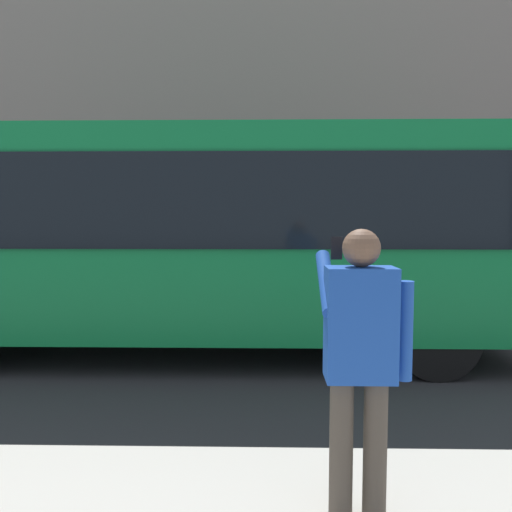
# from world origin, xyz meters

# --- Properties ---
(ground_plane) EXTENTS (60.00, 60.00, 0.00)m
(ground_plane) POSITION_xyz_m (0.00, 0.00, 0.00)
(ground_plane) COLOR #2B2B2D
(building_facade_far) EXTENTS (28.00, 1.55, 12.00)m
(building_facade_far) POSITION_xyz_m (-0.02, -6.80, 5.99)
(building_facade_far) COLOR gray
(building_facade_far) RESTS_ON ground_plane
(red_bus) EXTENTS (9.05, 2.54, 3.08)m
(red_bus) POSITION_xyz_m (1.45, 0.28, 1.68)
(red_bus) COLOR #0F7238
(red_bus) RESTS_ON ground_plane
(pedestrian_photographer) EXTENTS (0.53, 0.52, 1.70)m
(pedestrian_photographer) POSITION_xyz_m (-0.12, 4.35, 1.14)
(pedestrian_photographer) COLOR #4C4238
(pedestrian_photographer) RESTS_ON sidewalk_curb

